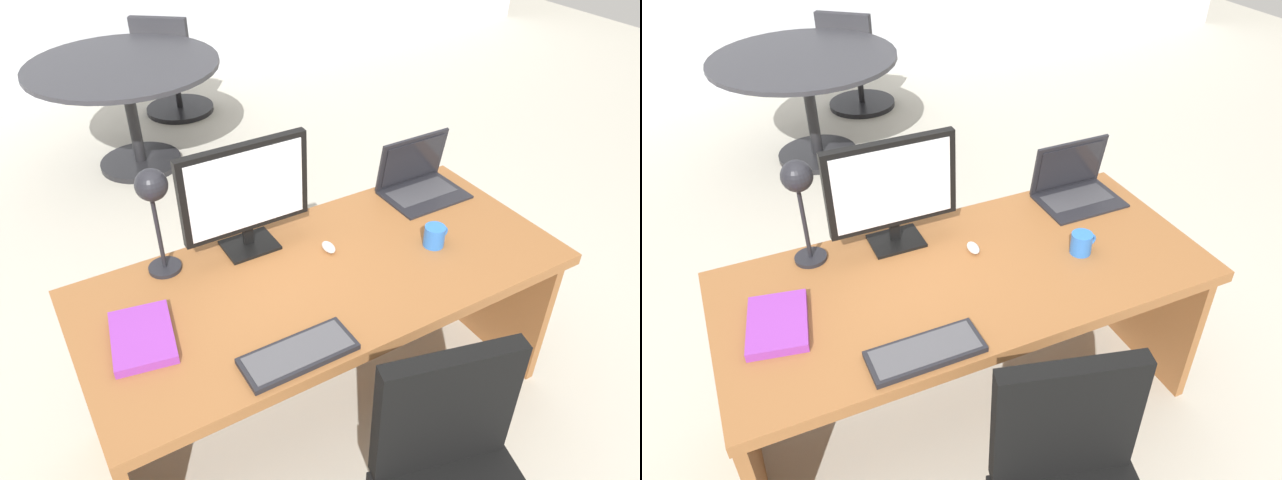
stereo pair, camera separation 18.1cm
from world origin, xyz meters
TOP-DOWN VIEW (x-y plane):
  - ground at (0.00, 1.50)m, footprint 12.00×12.00m
  - desk at (0.00, 0.04)m, footprint 1.78×0.81m
  - monitor at (-0.17, 0.28)m, footprint 0.50×0.16m
  - laptop at (0.64, 0.29)m, footprint 0.34×0.26m
  - keyboard at (-0.28, -0.31)m, footprint 0.36×0.15m
  - mouse at (0.08, 0.11)m, footprint 0.04×0.07m
  - desk_lamp at (-0.50, 0.29)m, footprint 0.12×0.14m
  - book at (-0.68, 0.00)m, footprint 0.24×0.30m
  - coffee_mug at (0.45, -0.07)m, footprint 0.11×0.08m
  - meeting_table at (-0.04, 2.52)m, footprint 1.27×1.27m
  - meeting_chair_near at (0.49, 3.23)m, footprint 0.65×0.65m

SIDE VIEW (x-z plane):
  - ground at x=0.00m, z-range 0.00..0.00m
  - meeting_chair_near at x=0.49m, z-range -0.08..0.76m
  - desk at x=0.00m, z-range 0.18..0.91m
  - meeting_table at x=-0.04m, z-range 0.20..0.95m
  - keyboard at x=-0.28m, z-range 0.73..0.75m
  - book at x=-0.68m, z-range 0.73..0.76m
  - mouse at x=0.08m, z-range 0.73..0.76m
  - coffee_mug at x=0.45m, z-range 0.73..0.82m
  - laptop at x=0.64m, z-range 0.68..0.93m
  - monitor at x=-0.17m, z-range 0.76..1.20m
  - desk_lamp at x=-0.50m, z-range 0.83..1.26m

